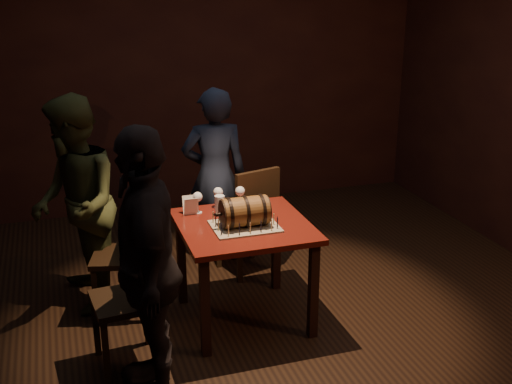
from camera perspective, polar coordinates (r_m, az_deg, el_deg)
room_shell at (r=4.34m, az=0.74°, el=5.46°), size 5.04×5.04×2.80m
pub_table at (r=4.53m, az=-1.09°, el=-4.10°), size 0.90×0.90×0.75m
cake_board at (r=4.42m, az=-1.00°, el=-3.07°), size 0.45×0.35×0.01m
barrel_cake at (r=4.38m, az=-1.01°, el=-1.75°), size 0.38×0.22×0.22m
birthday_candles at (r=4.40m, az=-1.00°, el=-2.51°), size 0.40×0.30×0.09m
wine_glass_left at (r=4.66m, az=-5.22°, el=-0.52°), size 0.07×0.07×0.16m
wine_glass_mid at (r=4.74m, az=-3.39°, el=-0.09°), size 0.07×0.07×0.16m
wine_glass_right at (r=4.76m, az=-1.42°, el=-0.00°), size 0.07×0.07×0.16m
pint_of_ale at (r=4.61m, az=-3.24°, el=-1.25°), size 0.07×0.07×0.15m
menu_card at (r=4.65m, az=-5.86°, el=-1.23°), size 0.10×0.05×0.13m
chair_back at (r=5.26m, az=-0.45°, el=-2.07°), size 0.49×0.49×0.93m
chair_left_rear at (r=4.76m, az=-11.05°, el=-4.83°), size 0.49×0.49×0.93m
chair_left_front at (r=4.17m, az=-10.55°, el=-8.40°), size 0.44×0.44×0.93m
person_back at (r=5.47m, az=-3.69°, el=1.40°), size 0.59×0.42×1.53m
person_left_rear at (r=4.85m, az=-15.77°, el=-1.13°), size 0.67×0.83×1.61m
person_left_front at (r=3.73m, az=-9.66°, el=-6.47°), size 0.52×1.02×1.66m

